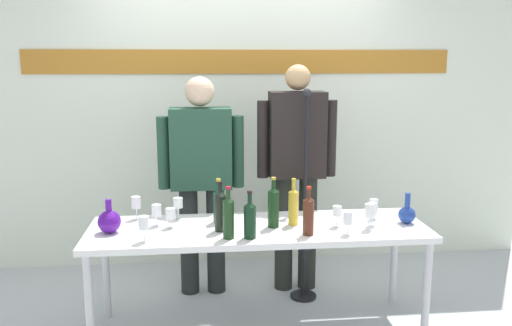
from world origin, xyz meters
TOP-DOWN VIEW (x-y plane):
  - back_wall at (0.00, 1.34)m, footprint 5.17×0.11m
  - display_table at (0.00, 0.00)m, footprint 2.20×0.68m
  - decanter_blue_left at (-0.94, -0.03)m, footprint 0.15×0.15m
  - decanter_blue_right at (0.99, -0.03)m, footprint 0.11×0.11m
  - presenter_left at (-0.36, 0.64)m, footprint 0.65×0.22m
  - presenter_right at (0.36, 0.64)m, footprint 0.61×0.22m
  - wine_bottle_0 at (-0.25, 0.13)m, footprint 0.07×0.07m
  - wine_bottle_1 at (-0.25, -0.06)m, footprint 0.07×0.07m
  - wine_bottle_2 at (0.23, 0.02)m, footprint 0.07×0.07m
  - wine_bottle_3 at (0.29, -0.19)m, footprint 0.07×0.07m
  - wine_bottle_4 at (-0.20, -0.21)m, footprint 0.07×0.07m
  - wine_bottle_5 at (0.10, -0.01)m, footprint 0.07×0.07m
  - wine_bottle_6 at (-0.08, -0.22)m, footprint 0.07×0.07m
  - wine_glass_left_0 at (-0.71, -0.22)m, footprint 0.06×0.06m
  - wine_glass_left_1 at (-0.81, 0.25)m, footprint 0.06×0.06m
  - wine_glass_left_2 at (-0.52, 0.22)m, footprint 0.06×0.06m
  - wine_glass_left_3 at (-0.57, 0.04)m, footprint 0.06×0.06m
  - wine_glass_left_4 at (-0.66, 0.09)m, footprint 0.06×0.06m
  - wine_glass_right_0 at (0.70, -0.13)m, footprint 0.06×0.06m
  - wine_glass_right_1 at (0.53, -0.22)m, footprint 0.06×0.06m
  - wine_glass_right_2 at (0.80, 0.09)m, footprint 0.06×0.06m
  - wine_glass_right_3 at (0.74, -0.05)m, footprint 0.06×0.06m
  - wine_glass_right_4 at (0.51, -0.05)m, footprint 0.06×0.06m
  - microphone_stand at (0.40, 0.45)m, footprint 0.20×0.20m

SIDE VIEW (x-z plane):
  - microphone_stand at x=0.40m, z-range -0.26..1.33m
  - display_table at x=0.00m, z-range 0.30..1.02m
  - decanter_blue_right at x=0.99m, z-range 0.68..0.89m
  - decanter_blue_left at x=-0.94m, z-range 0.69..0.91m
  - wine_glass_left_3 at x=-0.57m, z-range 0.75..0.88m
  - wine_glass_right_2 at x=0.80m, z-range 0.75..0.89m
  - wine_glass_left_4 at x=-0.66m, z-range 0.75..0.89m
  - wine_glass_right_4 at x=0.51m, z-range 0.75..0.89m
  - wine_glass_right_1 at x=0.53m, z-range 0.75..0.90m
  - wine_glass_right_3 at x=0.74m, z-range 0.75..0.91m
  - wine_glass_left_2 at x=-0.52m, z-range 0.76..0.91m
  - wine_glass_left_1 at x=-0.81m, z-range 0.76..0.91m
  - wine_glass_left_0 at x=-0.71m, z-range 0.76..0.91m
  - wine_glass_right_0 at x=0.70m, z-range 0.76..0.93m
  - wine_bottle_0 at x=-0.25m, z-range 0.70..0.99m
  - wine_bottle_6 at x=-0.08m, z-range 0.70..0.99m
  - wine_bottle_2 at x=0.23m, z-range 0.70..1.01m
  - wine_bottle_3 at x=0.29m, z-range 0.70..1.01m
  - wine_bottle_1 at x=-0.25m, z-range 0.70..1.02m
  - wine_bottle_4 at x=-0.20m, z-range 0.70..1.02m
  - wine_bottle_5 at x=0.10m, z-range 0.70..1.03m
  - presenter_left at x=-0.36m, z-range 0.13..1.80m
  - presenter_right at x=0.36m, z-range 0.13..1.89m
  - back_wall at x=0.00m, z-range 0.00..3.00m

